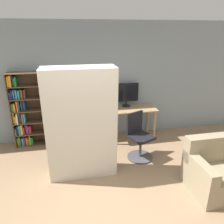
{
  "coord_description": "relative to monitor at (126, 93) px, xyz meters",
  "views": [
    {
      "loc": [
        -0.37,
        -2.27,
        2.48
      ],
      "look_at": [
        0.39,
        1.47,
        1.05
      ],
      "focal_mm": 35.0,
      "sensor_mm": 36.0,
      "label": 1
    }
  ],
  "objects": [
    {
      "name": "office_chair",
      "position": [
        0.0,
        -1.05,
        -0.69
      ],
      "size": [
        0.58,
        0.58,
        0.95
      ],
      "color": "#4C4C51",
      "rests_on": "ground"
    },
    {
      "name": "ground_plane",
      "position": [
        -0.95,
        -2.56,
        -1.08
      ],
      "size": [
        16.0,
        16.0,
        0.0
      ],
      "primitive_type": "plane",
      "color": "#937556"
    },
    {
      "name": "mattress_near",
      "position": [
        -1.16,
        -1.53,
        -0.1
      ],
      "size": [
        1.17,
        0.25,
        1.96
      ],
      "color": "beige",
      "rests_on": "ground"
    },
    {
      "name": "monitor",
      "position": [
        0.0,
        0.0,
        0.0
      ],
      "size": [
        0.6,
        0.19,
        0.56
      ],
      "color": "black",
      "rests_on": "desk"
    },
    {
      "name": "armchair",
      "position": [
        0.93,
        -2.23,
        -0.76
      ],
      "size": [
        0.85,
        0.8,
        0.85
      ],
      "color": "gray",
      "rests_on": "ground"
    },
    {
      "name": "bookshelf",
      "position": [
        -2.32,
        -0.02,
        -0.3
      ],
      "size": [
        0.67,
        0.32,
        1.66
      ],
      "color": "brown",
      "rests_on": "ground"
    },
    {
      "name": "mattress_far",
      "position": [
        -1.16,
        -1.3,
        -0.1
      ],
      "size": [
        1.17,
        0.21,
        1.96
      ],
      "color": "beige",
      "rests_on": "ground"
    },
    {
      "name": "desk",
      "position": [
        0.03,
        -0.17,
        -0.43
      ],
      "size": [
        1.26,
        0.58,
        0.76
      ],
      "color": "tan",
      "rests_on": "ground"
    },
    {
      "name": "wall_back",
      "position": [
        -0.95,
        0.14,
        0.27
      ],
      "size": [
        8.0,
        0.06,
        2.7
      ],
      "color": "gray",
      "rests_on": "ground"
    }
  ]
}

